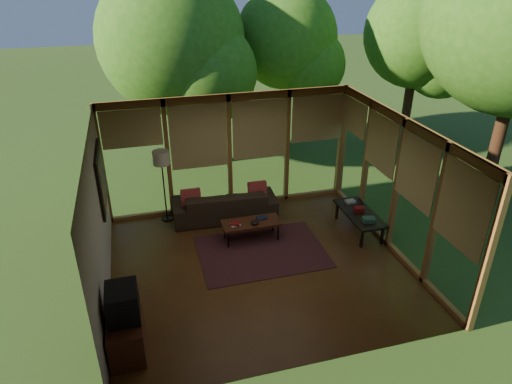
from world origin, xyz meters
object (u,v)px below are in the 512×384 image
object	(u,v)px
coffee_table	(251,223)
side_console	(359,214)
media_cabinet	(126,332)
sofa	(225,204)
television	(123,303)
floor_lamp	(161,162)

from	to	relation	value
coffee_table	side_console	world-z (taller)	side_console
media_cabinet	sofa	bearing A→B (deg)	57.38
media_cabinet	television	size ratio (longest dim) A/B	1.82
sofa	floor_lamp	xyz separation A→B (m)	(-1.28, 0.26, 1.07)
media_cabinet	coffee_table	bearing A→B (deg)	43.22
floor_lamp	coffee_table	size ratio (longest dim) A/B	1.38
television	side_console	size ratio (longest dim) A/B	0.39
sofa	media_cabinet	size ratio (longest dim) A/B	2.31
television	side_console	distance (m)	5.32
television	side_console	xyz separation A→B (m)	(4.85, 2.13, -0.44)
sofa	television	size ratio (longest dim) A/B	4.20
television	media_cabinet	bearing A→B (deg)	180.00
media_cabinet	side_console	xyz separation A→B (m)	(4.87, 2.13, 0.11)
television	side_console	bearing A→B (deg)	23.72
sofa	floor_lamp	bearing A→B (deg)	-7.98
television	coffee_table	distance (m)	3.53
television	floor_lamp	world-z (taller)	floor_lamp
coffee_table	side_console	distance (m)	2.33
sofa	coffee_table	world-z (taller)	sofa
television	coffee_table	size ratio (longest dim) A/B	0.46
media_cabinet	side_console	size ratio (longest dim) A/B	0.71
coffee_table	side_console	size ratio (longest dim) A/B	0.86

